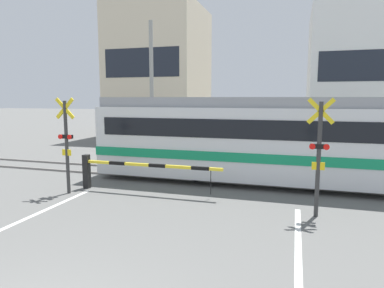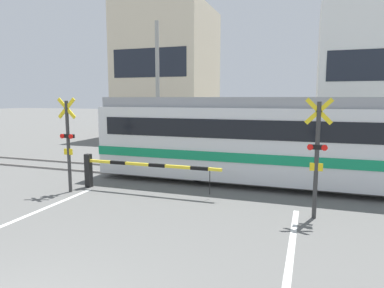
{
  "view_description": "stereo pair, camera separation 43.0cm",
  "coord_description": "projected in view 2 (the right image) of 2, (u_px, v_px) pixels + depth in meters",
  "views": [
    {
      "loc": [
        3.2,
        -2.66,
        3.1
      ],
      "look_at": [
        0.0,
        7.91,
        1.6
      ],
      "focal_mm": 32.0,
      "sensor_mm": 36.0,
      "label": 1
    },
    {
      "loc": [
        3.61,
        -2.52,
        3.1
      ],
      "look_at": [
        0.0,
        7.91,
        1.6
      ],
      "focal_mm": 32.0,
      "sensor_mm": 36.0,
      "label": 2
    }
  ],
  "objects": [
    {
      "name": "building_right_of_street",
      "position": [
        360.0,
        77.0,
        22.99
      ],
      "size": [
        5.35,
        7.07,
        9.01
      ],
      "color": "white",
      "rests_on": "ground_plane"
    },
    {
      "name": "commuter_train",
      "position": [
        379.0,
        141.0,
        11.25
      ],
      "size": [
        19.56,
        3.03,
        3.12
      ],
      "color": "silver",
      "rests_on": "ground_plane"
    },
    {
      "name": "pedestrian",
      "position": [
        261.0,
        142.0,
        17.05
      ],
      "size": [
        0.38,
        0.22,
        1.56
      ],
      "color": "#23232D",
      "rests_on": "ground_plane"
    },
    {
      "name": "rail_track_far",
      "position": [
        215.0,
        173.0,
        14.01
      ],
      "size": [
        50.0,
        0.1,
        0.08
      ],
      "color": "gray",
      "rests_on": "ground_plane"
    },
    {
      "name": "crossing_barrier_near",
      "position": [
        123.0,
        168.0,
        11.42
      ],
      "size": [
        4.87,
        0.2,
        1.17
      ],
      "color": "black",
      "rests_on": "ground_plane"
    },
    {
      "name": "building_left_of_street",
      "position": [
        168.0,
        73.0,
        27.44
      ],
      "size": [
        6.72,
        7.07,
        10.07
      ],
      "color": "beige",
      "rests_on": "ground_plane"
    },
    {
      "name": "utility_pole_streetside",
      "position": [
        158.0,
        88.0,
        19.15
      ],
      "size": [
        0.22,
        0.22,
        7.27
      ],
      "color": "gray",
      "rests_on": "ground_plane"
    },
    {
      "name": "crossing_signal_right",
      "position": [
        317.0,
        153.0,
        8.64
      ],
      "size": [
        0.68,
        0.15,
        3.1
      ],
      "color": "#333333",
      "rests_on": "ground_plane"
    },
    {
      "name": "crossing_signal_left",
      "position": [
        68.0,
        141.0,
        11.11
      ],
      "size": [
        0.68,
        0.15,
        3.1
      ],
      "color": "#333333",
      "rests_on": "ground_plane"
    },
    {
      "name": "crossing_barrier_far",
      "position": [
        276.0,
        151.0,
        14.99
      ],
      "size": [
        4.87,
        0.2,
        1.17
      ],
      "color": "black",
      "rests_on": "ground_plane"
    },
    {
      "name": "rail_track_near",
      "position": [
        204.0,
        181.0,
        12.67
      ],
      "size": [
        50.0,
        0.1,
        0.08
      ],
      "color": "gray",
      "rests_on": "ground_plane"
    }
  ]
}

